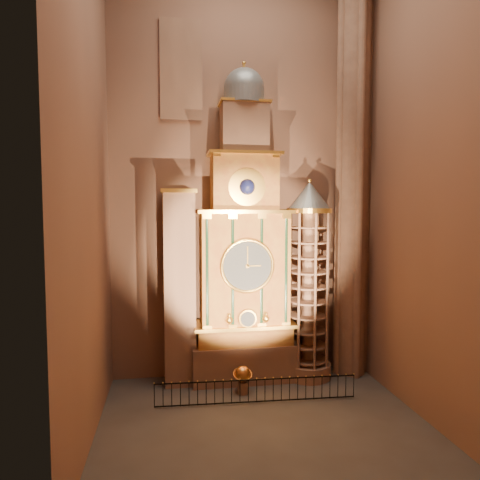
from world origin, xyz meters
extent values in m
plane|color=#383330|center=(0.00, 0.00, 0.00)|extent=(14.00, 14.00, 0.00)
plane|color=#90634D|center=(0.00, 6.00, 11.00)|extent=(22.00, 0.00, 22.00)
plane|color=#90634D|center=(-7.00, 0.00, 11.00)|extent=(0.00, 22.00, 22.00)
plane|color=#90634D|center=(7.00, 0.00, 11.00)|extent=(0.00, 22.00, 22.00)
cube|color=#8C634C|center=(0.00, 5.00, 1.00)|extent=(5.60, 2.20, 2.00)
cube|color=#944420|center=(0.00, 5.00, 2.50)|extent=(5.00, 2.00, 1.00)
cube|color=#FFC24B|center=(0.00, 4.95, 3.05)|extent=(5.40, 2.30, 0.18)
cube|color=#944420|center=(0.00, 5.00, 6.00)|extent=(4.60, 2.00, 6.00)
cylinder|color=black|center=(-2.05, 4.14, 6.00)|extent=(0.32, 0.32, 5.60)
cylinder|color=black|center=(-0.75, 4.14, 6.00)|extent=(0.32, 0.32, 5.60)
cylinder|color=black|center=(0.75, 4.14, 6.00)|extent=(0.32, 0.32, 5.60)
cylinder|color=black|center=(2.05, 4.14, 6.00)|extent=(0.32, 0.32, 5.60)
cube|color=#FFC24B|center=(0.00, 4.95, 9.05)|extent=(5.00, 2.25, 0.18)
cylinder|color=#2D3033|center=(0.00, 3.99, 6.30)|extent=(2.60, 0.12, 2.60)
torus|color=#FFC24B|center=(0.00, 3.94, 6.30)|extent=(2.80, 0.16, 2.80)
cylinder|color=#FFC24B|center=(0.00, 3.84, 3.60)|extent=(0.90, 0.10, 0.90)
sphere|color=#FFC24B|center=(-0.95, 3.89, 3.55)|extent=(0.36, 0.36, 0.36)
sphere|color=#FFC24B|center=(0.95, 3.89, 3.55)|extent=(0.36, 0.36, 0.36)
cube|color=#944420|center=(0.00, 5.00, 10.50)|extent=(3.40, 1.80, 3.00)
sphere|color=#0B173B|center=(0.00, 4.09, 10.30)|extent=(0.80, 0.80, 0.80)
cube|color=#FFC24B|center=(0.00, 4.95, 12.05)|extent=(3.80, 2.00, 0.15)
cube|color=#8C634C|center=(0.00, 5.00, 13.30)|extent=(2.40, 1.60, 2.60)
sphere|color=slate|center=(0.00, 5.00, 15.40)|extent=(2.10, 2.10, 2.10)
cylinder|color=#FFC24B|center=(0.00, 5.00, 16.30)|extent=(0.14, 0.14, 0.80)
cube|color=#8C634C|center=(-3.40, 5.00, 5.00)|extent=(1.60, 1.40, 10.00)
cube|color=#FFC24B|center=(-3.40, 4.58, 3.00)|extent=(1.35, 0.10, 2.10)
cube|color=#4B2614|center=(-3.40, 4.52, 3.00)|extent=(1.05, 0.04, 1.75)
cube|color=#FFC24B|center=(-3.40, 4.58, 5.60)|extent=(1.35, 0.10, 2.10)
cube|color=#4B2614|center=(-3.40, 4.52, 5.60)|extent=(1.05, 0.04, 1.75)
cube|color=#FFC24B|center=(-3.40, 4.58, 8.20)|extent=(1.35, 0.10, 2.10)
cube|color=#4B2614|center=(-3.40, 4.52, 8.20)|extent=(1.05, 0.04, 1.75)
cube|color=#FFC24B|center=(-3.40, 5.00, 10.10)|extent=(1.80, 1.60, 0.20)
cylinder|color=#8C634C|center=(3.50, 4.70, 0.40)|extent=(2.50, 2.50, 0.80)
cylinder|color=#8C634C|center=(3.50, 4.70, 4.90)|extent=(0.70, 0.70, 8.20)
cylinder|color=#FFC24B|center=(3.50, 4.70, 9.10)|extent=(2.40, 2.40, 0.25)
cone|color=slate|center=(3.50, 4.70, 9.90)|extent=(2.30, 2.30, 1.50)
sphere|color=#FFC24B|center=(3.50, 4.70, 10.70)|extent=(0.20, 0.20, 0.20)
cylinder|color=#8C634C|center=(6.10, 5.00, 11.00)|extent=(1.60, 1.60, 22.00)
cylinder|color=#8C634C|center=(6.90, 5.00, 11.00)|extent=(0.44, 0.44, 22.00)
cylinder|color=#8C634C|center=(5.30, 5.00, 11.00)|extent=(0.44, 0.44, 22.00)
cylinder|color=#8C634C|center=(6.10, 5.80, 11.00)|extent=(0.44, 0.44, 22.00)
cylinder|color=#8C634C|center=(6.10, 4.20, 11.00)|extent=(0.44, 0.44, 22.00)
cube|color=navy|center=(-3.20, 5.94, 16.50)|extent=(2.00, 0.10, 5.00)
cube|color=#8C634C|center=(-3.20, 5.88, 16.50)|extent=(2.20, 0.06, 5.20)
cylinder|color=#8C634C|center=(-0.39, 3.16, 0.31)|extent=(0.52, 0.52, 0.61)
sphere|color=#D3833B|center=(-0.39, 3.16, 1.00)|extent=(0.79, 0.79, 0.79)
torus|color=#D3833B|center=(-0.39, 3.16, 1.00)|extent=(0.99, 0.94, 0.42)
cube|color=black|center=(0.08, 1.96, 1.16)|extent=(9.51, 0.52, 0.05)
cube|color=black|center=(0.08, 1.96, 0.10)|extent=(9.51, 0.52, 0.05)
camera|label=1|loc=(-3.93, -17.26, 9.13)|focal=32.00mm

